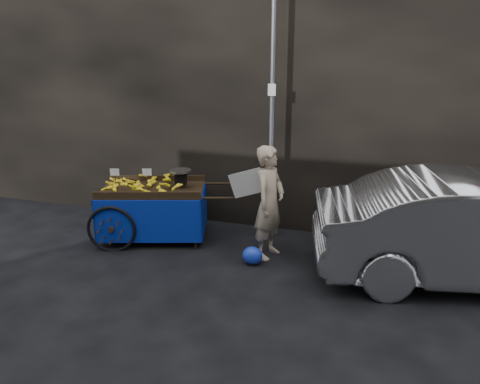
% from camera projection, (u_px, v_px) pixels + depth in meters
% --- Properties ---
extents(ground, '(80.00, 80.00, 0.00)m').
position_uv_depth(ground, '(228.00, 264.00, 6.82)').
color(ground, black).
rests_on(ground, ground).
extents(building_wall, '(13.50, 2.00, 5.00)m').
position_uv_depth(building_wall, '(295.00, 78.00, 8.34)').
color(building_wall, black).
rests_on(building_wall, ground).
extents(street_pole, '(0.12, 0.10, 4.00)m').
position_uv_depth(street_pole, '(272.00, 115.00, 7.32)').
color(street_pole, slate).
rests_on(street_pole, ground).
extents(banana_cart, '(2.46, 1.63, 1.23)m').
position_uv_depth(banana_cart, '(150.00, 194.00, 7.56)').
color(banana_cart, black).
rests_on(banana_cart, ground).
extents(vendor, '(0.88, 0.70, 1.69)m').
position_uv_depth(vendor, '(269.00, 202.00, 6.85)').
color(vendor, tan).
rests_on(vendor, ground).
extents(plastic_bag, '(0.30, 0.24, 0.27)m').
position_uv_depth(plastic_bag, '(252.00, 256.00, 6.77)').
color(plastic_bag, '#1A35C5').
rests_on(plastic_bag, ground).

